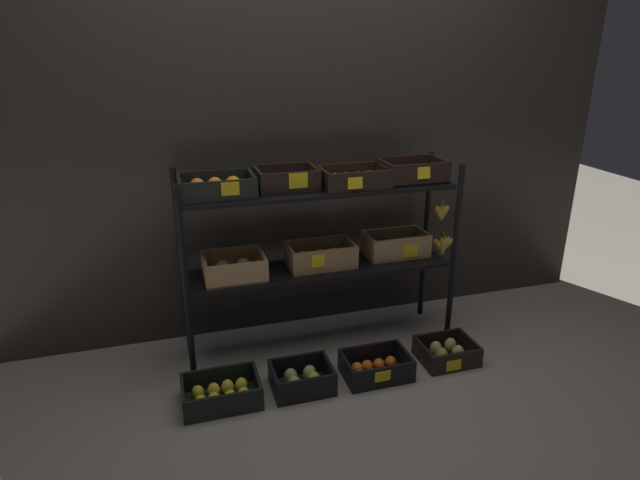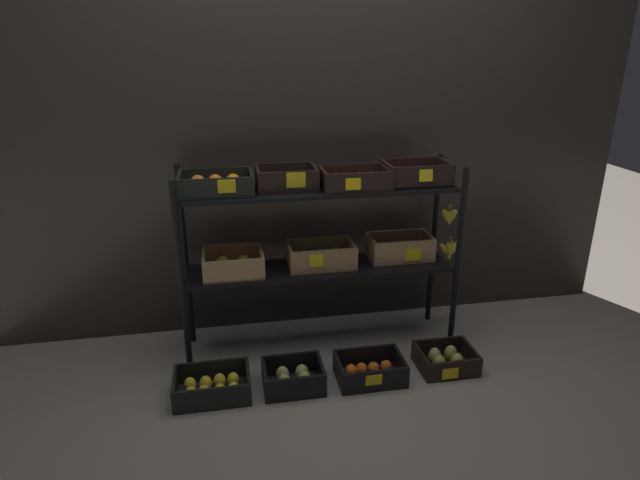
{
  "view_description": "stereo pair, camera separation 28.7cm",
  "coord_description": "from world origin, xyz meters",
  "px_view_note": "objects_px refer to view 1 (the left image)",
  "views": [
    {
      "loc": [
        -0.77,
        -2.58,
        1.66
      ],
      "look_at": [
        0.0,
        0.0,
        0.65
      ],
      "focal_mm": 29.79,
      "sensor_mm": 36.0,
      "label": 1
    },
    {
      "loc": [
        -0.49,
        -2.65,
        1.66
      ],
      "look_at": [
        0.0,
        0.0,
        0.65
      ],
      "focal_mm": 29.79,
      "sensor_mm": 36.0,
      "label": 2
    }
  ],
  "objects_px": {
    "crate_ground_lemon": "(221,394)",
    "crate_ground_pear": "(302,379)",
    "display_rack": "(323,224)",
    "crate_ground_right_pear": "(446,352)",
    "crate_ground_tangerine": "(376,368)"
  },
  "relations": [
    {
      "from": "display_rack",
      "to": "crate_ground_lemon",
      "type": "bearing_deg",
      "value": -148.88
    },
    {
      "from": "crate_ground_lemon",
      "to": "crate_ground_right_pear",
      "type": "bearing_deg",
      "value": 0.72
    },
    {
      "from": "display_rack",
      "to": "crate_ground_lemon",
      "type": "relative_size",
      "value": 4.26
    },
    {
      "from": "crate_ground_lemon",
      "to": "crate_ground_pear",
      "type": "distance_m",
      "value": 0.41
    },
    {
      "from": "crate_ground_tangerine",
      "to": "display_rack",
      "type": "bearing_deg",
      "value": 114.38
    },
    {
      "from": "crate_ground_lemon",
      "to": "crate_ground_pear",
      "type": "height_order",
      "value": "crate_ground_pear"
    },
    {
      "from": "display_rack",
      "to": "crate_ground_right_pear",
      "type": "height_order",
      "value": "display_rack"
    },
    {
      "from": "crate_ground_pear",
      "to": "crate_ground_right_pear",
      "type": "height_order",
      "value": "crate_ground_pear"
    },
    {
      "from": "display_rack",
      "to": "crate_ground_right_pear",
      "type": "relative_size",
      "value": 5.29
    },
    {
      "from": "crate_ground_lemon",
      "to": "crate_ground_pear",
      "type": "relative_size",
      "value": 1.23
    },
    {
      "from": "crate_ground_lemon",
      "to": "crate_ground_pear",
      "type": "bearing_deg",
      "value": -0.83
    },
    {
      "from": "display_rack",
      "to": "crate_ground_tangerine",
      "type": "xyz_separation_m",
      "value": [
        0.18,
        -0.39,
        -0.69
      ]
    },
    {
      "from": "crate_ground_right_pear",
      "to": "crate_ground_lemon",
      "type": "bearing_deg",
      "value": -179.28
    },
    {
      "from": "display_rack",
      "to": "crate_ground_lemon",
      "type": "distance_m",
      "value": 1.01
    },
    {
      "from": "crate_ground_lemon",
      "to": "crate_ground_tangerine",
      "type": "distance_m",
      "value": 0.81
    }
  ]
}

